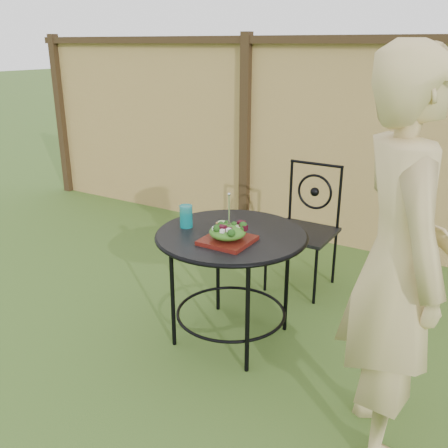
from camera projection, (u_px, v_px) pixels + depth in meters
name	position (u px, v px, depth m)	size (l,w,h in m)	color
ground	(259.00, 379.00, 2.84)	(60.00, 60.00, 0.00)	#274D18
fence	(380.00, 149.00, 4.28)	(8.00, 0.12, 1.90)	tan
patio_table	(231.00, 254.00, 3.05)	(0.92, 0.92, 0.72)	black
patio_chair	(305.00, 224.00, 3.80)	(0.46, 0.46, 0.95)	black
diner	(398.00, 265.00, 2.12)	(0.66, 0.44, 1.82)	tan
salad_plate	(228.00, 240.00, 2.86)	(0.27, 0.27, 0.02)	#470A0D
salad	(228.00, 232.00, 2.84)	(0.21, 0.21, 0.08)	#235614
fork	(229.00, 211.00, 2.79)	(0.01, 0.01, 0.18)	silver
drinking_glass	(186.00, 216.00, 3.08)	(0.08, 0.08, 0.14)	#0B7C82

